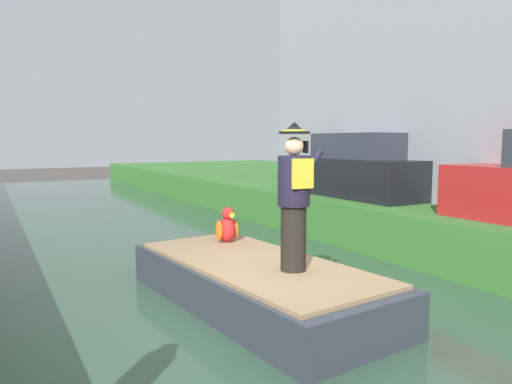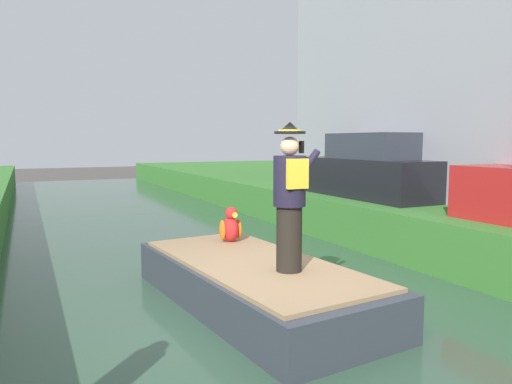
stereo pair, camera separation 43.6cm
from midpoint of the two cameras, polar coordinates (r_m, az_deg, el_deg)
The scene contains 6 objects.
ground_plane at distance 6.24m, azimuth 1.03°, elevation -15.83°, with size 80.00×80.00×0.00m, color #4C4742.
canal_water at distance 6.22m, azimuth 1.03°, elevation -15.41°, with size 6.51×48.00×0.10m, color #33513D.
boat at distance 6.66m, azimuth -1.94°, elevation -10.74°, with size 2.19×4.35×0.61m.
person_pirate at distance 5.94m, azimuth 2.47°, elevation -0.63°, with size 0.61×0.42×1.85m.
parrot_plush at distance 7.75m, azimuth -5.06°, elevation -4.17°, with size 0.36×0.35×0.57m.
parked_car_dark at distance 11.86m, azimuth 10.92°, elevation 2.64°, with size 1.73×4.01×1.50m.
Camera 1 is at (-3.13, -4.89, 2.33)m, focal length 33.71 mm.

